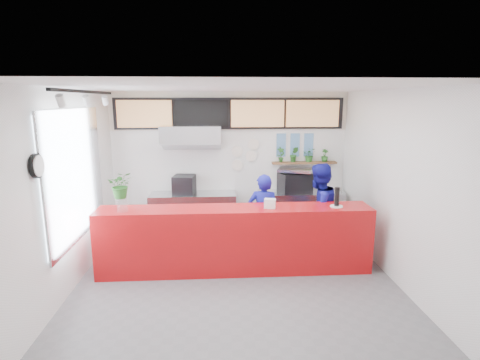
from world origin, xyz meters
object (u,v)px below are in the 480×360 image
(panini_oven, at_px, (184,185))
(service_counter, at_px, (235,239))
(pepper_mill, at_px, (337,197))
(staff_right, at_px, (318,211))
(staff_center, at_px, (263,216))
(espresso_machine, at_px, (295,183))

(panini_oven, bearing_deg, service_counter, -53.11)
(panini_oven, height_order, pepper_mill, pepper_mill)
(staff_right, bearing_deg, panini_oven, -62.49)
(service_counter, distance_m, staff_right, 1.65)
(service_counter, xyz_separation_m, pepper_mill, (1.68, -0.05, 0.72))
(service_counter, height_order, staff_center, staff_center)
(service_counter, xyz_separation_m, staff_center, (0.54, 0.55, 0.22))
(service_counter, distance_m, panini_oven, 2.12)
(service_counter, distance_m, espresso_machine, 2.33)
(panini_oven, xyz_separation_m, staff_right, (2.50, -1.28, -0.23))
(staff_center, bearing_deg, panini_oven, -25.58)
(service_counter, height_order, panini_oven, panini_oven)
(pepper_mill, bearing_deg, staff_center, 152.25)
(staff_center, distance_m, staff_right, 0.99)
(espresso_machine, distance_m, pepper_mill, 1.88)
(service_counter, relative_size, staff_right, 2.60)
(espresso_machine, distance_m, staff_center, 1.53)
(service_counter, xyz_separation_m, espresso_machine, (1.37, 1.80, 0.56))
(staff_center, bearing_deg, service_counter, 59.43)
(panini_oven, height_order, staff_center, staff_center)
(panini_oven, distance_m, staff_center, 1.99)
(service_counter, bearing_deg, staff_center, 45.50)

